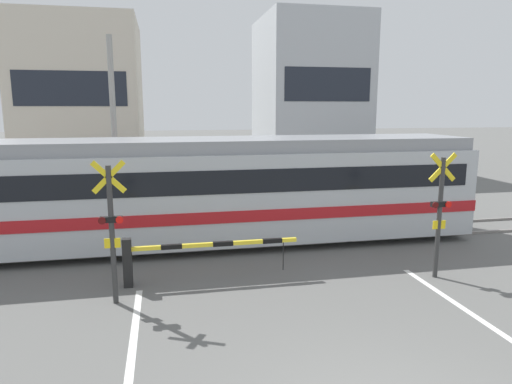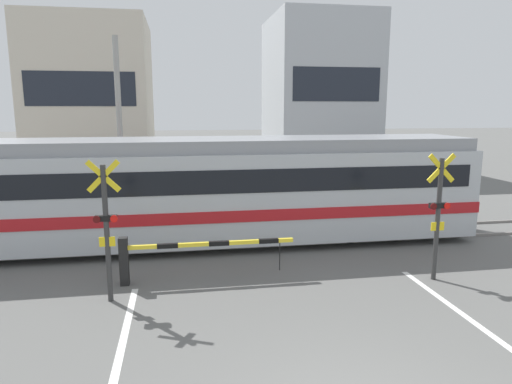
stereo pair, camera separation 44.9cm
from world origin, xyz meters
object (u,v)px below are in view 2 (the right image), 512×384
at_px(crossing_signal_right, 438,211).
at_px(crossing_barrier_near, 171,252).
at_px(commuter_train, 144,190).
at_px(crossing_barrier_far, 306,197).
at_px(crossing_signal_left, 106,225).
at_px(pedestrian, 269,179).

bearing_deg(crossing_signal_right, crossing_barrier_near, 172.02).
xyz_separation_m(commuter_train, crossing_barrier_far, (5.69, 2.82, -0.96)).
bearing_deg(crossing_signal_left, crossing_signal_right, 0.00).
distance_m(crossing_barrier_far, crossing_signal_left, 9.16).
relative_size(commuter_train, crossing_barrier_near, 4.82).
height_order(crossing_barrier_far, crossing_signal_right, crossing_signal_right).
xyz_separation_m(crossing_signal_left, crossing_signal_right, (7.42, 0.00, 0.00)).
bearing_deg(crossing_signal_left, crossing_barrier_near, 34.44).
bearing_deg(crossing_signal_left, crossing_barrier_far, 47.51).
bearing_deg(crossing_barrier_far, pedestrian, 105.67).
bearing_deg(commuter_train, crossing_barrier_near, -75.47).
distance_m(crossing_signal_left, crossing_signal_right, 7.42).
xyz_separation_m(crossing_barrier_near, crossing_barrier_far, (4.90, 5.86, 0.00)).
bearing_deg(pedestrian, crossing_barrier_far, -74.33).
relative_size(crossing_barrier_far, crossing_signal_right, 1.35).
distance_m(commuter_train, crossing_signal_left, 3.93).
xyz_separation_m(crossing_barrier_near, crossing_signal_left, (-1.26, -0.86, 0.93)).
xyz_separation_m(crossing_barrier_near, pedestrian, (4.07, 8.83, 0.24)).
bearing_deg(pedestrian, crossing_signal_right, -77.82).
relative_size(commuter_train, crossing_signal_left, 6.51).
xyz_separation_m(crossing_barrier_far, crossing_signal_left, (-6.16, -6.72, 0.93)).
xyz_separation_m(commuter_train, crossing_signal_right, (6.95, -3.90, -0.03)).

